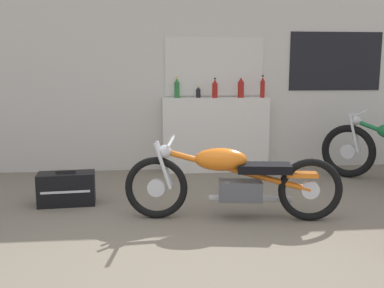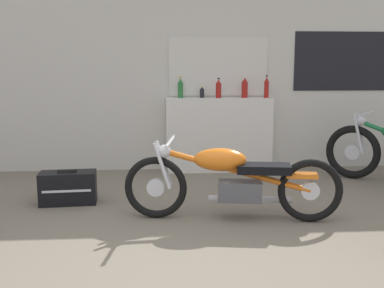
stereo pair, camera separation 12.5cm
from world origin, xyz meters
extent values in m
plane|color=#706656|center=(0.00, 0.00, 0.00)|extent=(24.00, 24.00, 0.00)
cube|color=beige|center=(0.00, 3.38, 1.40)|extent=(10.00, 0.06, 2.80)
cube|color=silver|center=(0.66, 3.34, 1.47)|extent=(1.33, 0.01, 0.75)
cube|color=beige|center=(0.66, 3.34, 1.47)|extent=(1.39, 0.01, 0.81)
cube|color=black|center=(2.42, 3.34, 1.54)|extent=(1.36, 0.01, 0.83)
cube|color=silver|center=(0.66, 3.20, 0.52)|extent=(1.48, 0.28, 1.04)
cylinder|color=#23662D|center=(0.12, 3.23, 1.15)|extent=(0.07, 0.07, 0.21)
cone|color=#23662D|center=(0.12, 3.23, 1.28)|extent=(0.06, 0.06, 0.06)
cylinder|color=gold|center=(0.12, 3.23, 1.32)|extent=(0.03, 0.03, 0.02)
cylinder|color=black|center=(0.42, 3.24, 1.10)|extent=(0.06, 0.06, 0.12)
cone|color=black|center=(0.42, 3.24, 1.17)|extent=(0.05, 0.05, 0.03)
cylinder|color=gold|center=(0.42, 3.24, 1.19)|extent=(0.03, 0.03, 0.01)
cylinder|color=maroon|center=(0.64, 3.16, 1.14)|extent=(0.08, 0.08, 0.20)
cone|color=maroon|center=(0.64, 3.16, 1.27)|extent=(0.06, 0.06, 0.06)
cylinder|color=black|center=(0.64, 3.16, 1.31)|extent=(0.03, 0.03, 0.02)
cylinder|color=maroon|center=(1.01, 3.18, 1.15)|extent=(0.09, 0.09, 0.22)
cone|color=maroon|center=(1.01, 3.18, 1.29)|extent=(0.07, 0.07, 0.06)
cylinder|color=silver|center=(1.01, 3.18, 1.33)|extent=(0.03, 0.03, 0.02)
cylinder|color=maroon|center=(1.31, 3.15, 1.15)|extent=(0.06, 0.06, 0.23)
cone|color=maroon|center=(1.31, 3.15, 1.30)|extent=(0.05, 0.05, 0.06)
cylinder|color=black|center=(1.31, 3.15, 1.34)|extent=(0.03, 0.03, 0.03)
torus|color=black|center=(-0.21, 1.24, 0.31)|extent=(0.62, 0.16, 0.61)
cylinder|color=silver|center=(-0.21, 1.24, 0.31)|extent=(0.18, 0.07, 0.17)
torus|color=black|center=(1.25, 1.02, 0.31)|extent=(0.62, 0.16, 0.61)
cylinder|color=silver|center=(1.25, 1.02, 0.31)|extent=(0.18, 0.07, 0.17)
cube|color=#4C4C51|center=(0.59, 1.12, 0.29)|extent=(0.44, 0.28, 0.19)
cylinder|color=orange|center=(0.59, 1.12, 0.48)|extent=(1.34, 0.25, 0.40)
ellipsoid|color=orange|center=(0.40, 1.15, 0.60)|extent=(0.53, 0.31, 0.22)
cube|color=black|center=(0.81, 1.09, 0.52)|extent=(0.53, 0.31, 0.08)
cube|color=orange|center=(1.16, 1.03, 0.46)|extent=(0.31, 0.18, 0.04)
cylinder|color=silver|center=(-0.15, 1.17, 0.54)|extent=(0.18, 0.06, 0.45)
cylinder|color=silver|center=(-0.13, 1.29, 0.54)|extent=(0.18, 0.06, 0.45)
cylinder|color=silver|center=(-0.07, 1.22, 0.77)|extent=(0.12, 0.64, 0.03)
sphere|color=silver|center=(-0.13, 1.22, 0.67)|extent=(0.13, 0.13, 0.13)
cylinder|color=silver|center=(0.72, 1.24, 0.17)|extent=(0.82, 0.18, 0.06)
torus|color=black|center=(2.37, 2.64, 0.35)|extent=(0.62, 0.52, 0.71)
cylinder|color=silver|center=(2.37, 2.64, 0.35)|extent=(0.20, 0.18, 0.20)
cylinder|color=silver|center=(2.38, 2.55, 0.62)|extent=(0.15, 0.13, 0.51)
cylinder|color=silver|center=(2.46, 2.65, 0.62)|extent=(0.15, 0.13, 0.51)
cylinder|color=silver|center=(2.47, 2.56, 0.88)|extent=(0.42, 0.52, 0.03)
sphere|color=silver|center=(2.43, 2.60, 0.78)|extent=(0.13, 0.13, 0.13)
cube|color=black|center=(-1.17, 1.77, 0.18)|extent=(0.61, 0.31, 0.35)
cube|color=silver|center=(-1.16, 1.63, 0.18)|extent=(0.51, 0.05, 0.02)
cube|color=black|center=(-1.17, 1.77, 0.37)|extent=(0.21, 0.04, 0.02)
camera|label=1|loc=(-0.28, -3.00, 1.48)|focal=42.00mm
camera|label=2|loc=(-0.15, -3.01, 1.48)|focal=42.00mm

